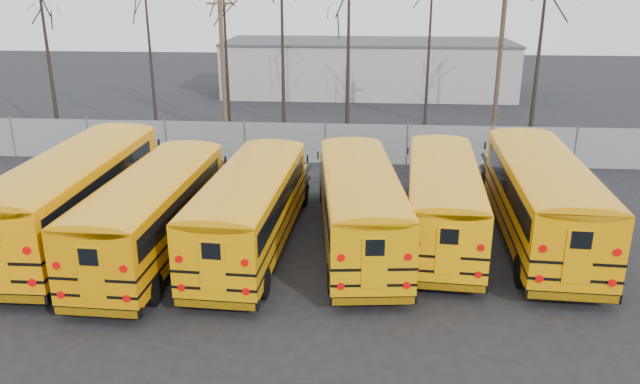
# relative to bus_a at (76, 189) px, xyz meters

# --- Properties ---
(ground) EXTENTS (120.00, 120.00, 0.00)m
(ground) POSITION_rel_bus_a_xyz_m (7.83, -1.73, -1.89)
(ground) COLOR black
(ground) RESTS_ON ground
(fence) EXTENTS (40.00, 0.04, 2.00)m
(fence) POSITION_rel_bus_a_xyz_m (7.83, 10.27, -0.89)
(fence) COLOR gray
(fence) RESTS_ON ground
(distant_building) EXTENTS (22.00, 8.00, 4.00)m
(distant_building) POSITION_rel_bus_a_xyz_m (9.83, 30.27, 0.11)
(distant_building) COLOR #A09F9B
(distant_building) RESTS_ON ground
(bus_a) EXTENTS (2.69, 11.53, 3.22)m
(bus_a) POSITION_rel_bus_a_xyz_m (0.00, 0.00, 0.00)
(bus_a) COLOR black
(bus_a) RESTS_ON ground
(bus_b) EXTENTS (2.74, 10.46, 2.91)m
(bus_b) POSITION_rel_bus_a_xyz_m (3.04, -0.97, -0.18)
(bus_b) COLOR black
(bus_b) RESTS_ON ground
(bus_c) EXTENTS (2.86, 10.37, 2.87)m
(bus_c) POSITION_rel_bus_a_xyz_m (6.10, -0.38, -0.20)
(bus_c) COLOR black
(bus_c) RESTS_ON ground
(bus_d) EXTENTS (3.42, 10.49, 2.89)m
(bus_d) POSITION_rel_bus_a_xyz_m (9.64, 0.14, -0.19)
(bus_d) COLOR black
(bus_d) RESTS_ON ground
(bus_e) EXTENTS (3.05, 10.27, 2.84)m
(bus_e) POSITION_rel_bus_a_xyz_m (12.49, 1.06, -0.22)
(bus_e) COLOR black
(bus_e) RESTS_ON ground
(bus_f) EXTENTS (3.09, 11.16, 3.09)m
(bus_f) POSITION_rel_bus_a_xyz_m (15.80, 1.06, -0.07)
(bus_f) COLOR black
(bus_f) RESTS_ON ground
(utility_pole_left) EXTENTS (1.42, 0.25, 7.95)m
(utility_pole_left) POSITION_rel_bus_a_xyz_m (1.83, 14.91, 2.20)
(utility_pole_left) COLOR brown
(utility_pole_left) RESTS_ON ground
(utility_pole_right) EXTENTS (1.49, 0.26, 8.34)m
(utility_pole_right) POSITION_rel_bus_a_xyz_m (17.11, 16.24, 2.40)
(utility_pole_right) COLOR #453627
(utility_pole_right) RESTS_ON ground
(tree_1) EXTENTS (0.26, 0.26, 10.68)m
(tree_1) POSITION_rel_bus_a_xyz_m (-7.27, 13.29, 3.45)
(tree_1) COLOR black
(tree_1) RESTS_ON ground
(tree_2) EXTENTS (0.26, 0.26, 10.34)m
(tree_2) POSITION_rel_bus_a_xyz_m (-1.69, 13.37, 3.28)
(tree_2) COLOR black
(tree_2) RESTS_ON ground
(tree_3) EXTENTS (0.26, 0.26, 10.59)m
(tree_3) POSITION_rel_bus_a_xyz_m (1.93, 15.41, 3.41)
(tree_3) COLOR black
(tree_3) RESTS_ON ground
(tree_4) EXTENTS (0.26, 0.26, 12.62)m
(tree_4) POSITION_rel_bus_a_xyz_m (5.50, 12.50, 4.42)
(tree_4) COLOR black
(tree_4) RESTS_ON ground
(tree_5) EXTENTS (0.26, 0.26, 10.08)m
(tree_5) POSITION_rel_bus_a_xyz_m (8.78, 13.91, 3.15)
(tree_5) COLOR black
(tree_5) RESTS_ON ground
(tree_6) EXTENTS (0.26, 0.26, 12.06)m
(tree_6) POSITION_rel_bus_a_xyz_m (13.10, 15.26, 4.14)
(tree_6) COLOR black
(tree_6) RESTS_ON ground
(tree_7) EXTENTS (0.26, 0.26, 11.12)m
(tree_7) POSITION_rel_bus_a_xyz_m (18.56, 13.81, 3.68)
(tree_7) COLOR black
(tree_7) RESTS_ON ground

